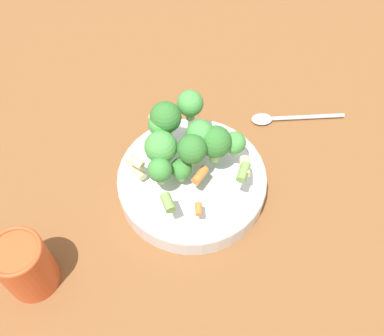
{
  "coord_description": "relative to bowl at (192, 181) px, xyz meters",
  "views": [
    {
      "loc": [
        0.18,
        0.32,
        0.6
      ],
      "look_at": [
        0.0,
        0.0,
        0.06
      ],
      "focal_mm": 42.0,
      "sensor_mm": 36.0,
      "label": 1
    }
  ],
  "objects": [
    {
      "name": "bowl",
      "position": [
        0.0,
        0.0,
        0.0
      ],
      "size": [
        0.23,
        0.23,
        0.04
      ],
      "color": "silver",
      "rests_on": "ground_plane"
    },
    {
      "name": "pasta_salad",
      "position": [
        -0.0,
        -0.02,
        0.08
      ],
      "size": [
        0.17,
        0.18,
        0.1
      ],
      "color": "#8CB766",
      "rests_on": "bowl"
    },
    {
      "name": "cup",
      "position": [
        0.26,
        0.02,
        0.03
      ],
      "size": [
        0.07,
        0.07,
        0.1
      ],
      "color": "#CC4C23",
      "rests_on": "ground_plane"
    },
    {
      "name": "ground_plane",
      "position": [
        0.0,
        0.0,
        -0.02
      ],
      "size": [
        3.0,
        3.0,
        0.0
      ],
      "primitive_type": "plane",
      "color": "brown"
    },
    {
      "name": "spoon",
      "position": [
        -0.2,
        -0.04,
        -0.02
      ],
      "size": [
        0.15,
        0.09,
        0.01
      ],
      "rotation": [
        0.0,
        0.0,
        5.83
      ],
      "color": "silver",
      "rests_on": "ground_plane"
    }
  ]
}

